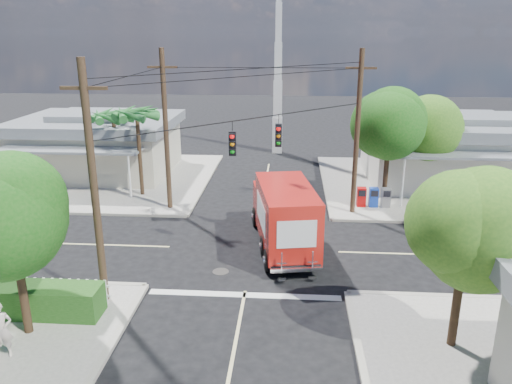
# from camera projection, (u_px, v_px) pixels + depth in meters

# --- Properties ---
(ground) EXTENTS (120.00, 120.00, 0.00)m
(ground) POSITION_uv_depth(u_px,v_px,m) (253.00, 249.00, 23.51)
(ground) COLOR black
(ground) RESTS_ON ground
(sidewalk_ne) EXTENTS (14.12, 14.12, 0.14)m
(sidewalk_ne) POSITION_uv_depth(u_px,v_px,m) (429.00, 185.00, 33.07)
(sidewalk_ne) COLOR gray
(sidewalk_ne) RESTS_ON ground
(sidewalk_nw) EXTENTS (14.12, 14.12, 0.14)m
(sidewalk_nw) POSITION_uv_depth(u_px,v_px,m) (109.00, 179.00, 34.56)
(sidewalk_nw) COLOR gray
(sidewalk_nw) RESTS_ON ground
(road_markings) EXTENTS (32.00, 32.00, 0.01)m
(road_markings) POSITION_uv_depth(u_px,v_px,m) (250.00, 263.00, 22.11)
(road_markings) COLOR beige
(road_markings) RESTS_ON ground
(building_ne) EXTENTS (11.80, 10.20, 4.50)m
(building_ne) POSITION_uv_depth(u_px,v_px,m) (453.00, 149.00, 33.30)
(building_ne) COLOR silver
(building_ne) RESTS_ON sidewalk_ne
(building_nw) EXTENTS (10.80, 10.20, 4.30)m
(building_nw) POSITION_uv_depth(u_px,v_px,m) (99.00, 143.00, 35.48)
(building_nw) COLOR beige
(building_nw) RESTS_ON sidewalk_nw
(radio_tower) EXTENTS (0.80, 0.80, 17.00)m
(radio_tower) POSITION_uv_depth(u_px,v_px,m) (278.00, 85.00, 40.74)
(radio_tower) COLOR silver
(radio_tower) RESTS_ON ground
(tree_sw_front) EXTENTS (3.88, 3.78, 6.03)m
(tree_sw_front) POSITION_uv_depth(u_px,v_px,m) (10.00, 215.00, 15.50)
(tree_sw_front) COLOR #422D1C
(tree_sw_front) RESTS_ON sidewalk_sw
(tree_ne_front) EXTENTS (4.21, 4.14, 6.66)m
(tree_ne_front) POSITION_uv_depth(u_px,v_px,m) (390.00, 126.00, 27.97)
(tree_ne_front) COLOR #422D1C
(tree_ne_front) RESTS_ON sidewalk_ne
(tree_ne_back) EXTENTS (3.77, 3.66, 5.82)m
(tree_ne_back) POSITION_uv_depth(u_px,v_px,m) (426.00, 129.00, 30.06)
(tree_ne_back) COLOR #422D1C
(tree_ne_back) RESTS_ON sidewalk_ne
(tree_se) EXTENTS (3.67, 3.54, 5.62)m
(tree_se) POSITION_uv_depth(u_px,v_px,m) (467.00, 233.00, 14.91)
(tree_se) COLOR #422D1C
(tree_se) RESTS_ON sidewalk_se
(palm_nw_front) EXTENTS (3.01, 3.08, 5.59)m
(palm_nw_front) POSITION_uv_depth(u_px,v_px,m) (137.00, 116.00, 29.60)
(palm_nw_front) COLOR #422D1C
(palm_nw_front) RESTS_ON sidewalk_nw
(palm_nw_back) EXTENTS (3.01, 3.08, 5.19)m
(palm_nw_back) POSITION_uv_depth(u_px,v_px,m) (113.00, 117.00, 31.27)
(palm_nw_back) COLOR #422D1C
(palm_nw_back) RESTS_ON sidewalk_nw
(utility_poles) EXTENTS (12.00, 10.68, 9.00)m
(utility_poles) POSITION_uv_depth(u_px,v_px,m) (222.00, 144.00, 23.71)
(utility_poles) COLOR #473321
(utility_poles) RESTS_ON ground
(picket_fence) EXTENTS (5.94, 0.06, 1.00)m
(picket_fence) POSITION_uv_depth(u_px,v_px,m) (32.00, 289.00, 18.51)
(picket_fence) COLOR silver
(picket_fence) RESTS_ON sidewalk_sw
(hedge_sw) EXTENTS (6.20, 1.20, 1.10)m
(hedge_sw) POSITION_uv_depth(u_px,v_px,m) (15.00, 299.00, 17.76)
(hedge_sw) COLOR #1B4813
(hedge_sw) RESTS_ON sidewalk_sw
(vending_boxes) EXTENTS (1.90, 0.50, 1.10)m
(vending_boxes) POSITION_uv_depth(u_px,v_px,m) (374.00, 197.00, 28.74)
(vending_boxes) COLOR #A70808
(vending_boxes) RESTS_ON sidewalk_ne
(delivery_truck) EXTENTS (3.43, 7.59, 3.18)m
(delivery_truck) POSITION_uv_depth(u_px,v_px,m) (284.00, 215.00, 23.34)
(delivery_truck) COLOR black
(delivery_truck) RESTS_ON ground
(parked_car) EXTENTS (6.36, 4.02, 1.64)m
(parked_car) POSITION_uv_depth(u_px,v_px,m) (479.00, 215.00, 25.63)
(parked_car) COLOR silver
(parked_car) RESTS_ON ground
(pedestrian) EXTENTS (0.79, 0.66, 1.84)m
(pedestrian) POSITION_uv_depth(u_px,v_px,m) (1.00, 330.00, 15.27)
(pedestrian) COLOR beige
(pedestrian) RESTS_ON sidewalk_sw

